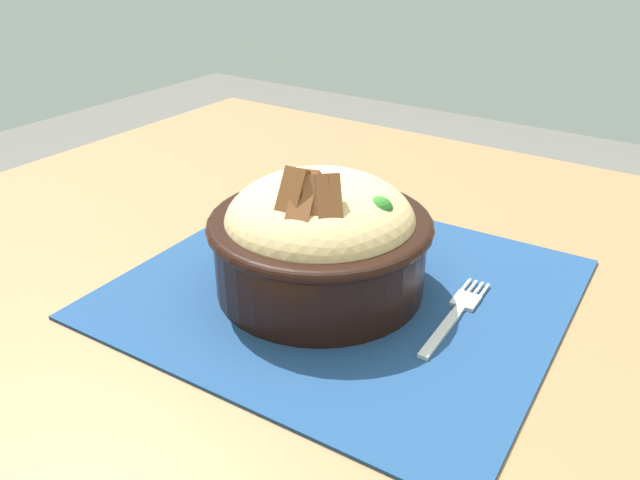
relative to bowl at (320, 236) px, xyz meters
The scene contains 4 objects.
table 0.13m from the bowl, 28.67° to the left, with size 1.14×0.93×0.72m.
placemat 0.06m from the bowl, 37.75° to the left, with size 0.39×0.36×0.00m, color navy.
bowl is the anchor object (origin of this frame).
fork 0.14m from the bowl, 13.17° to the left, with size 0.02×0.13×0.00m.
Camera 1 is at (0.25, -0.44, 1.04)m, focal length 35.63 mm.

